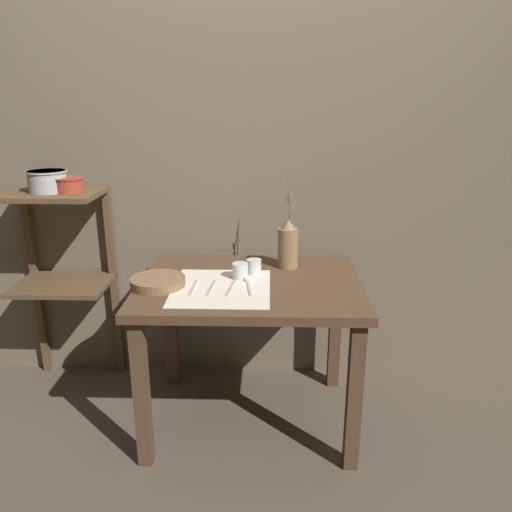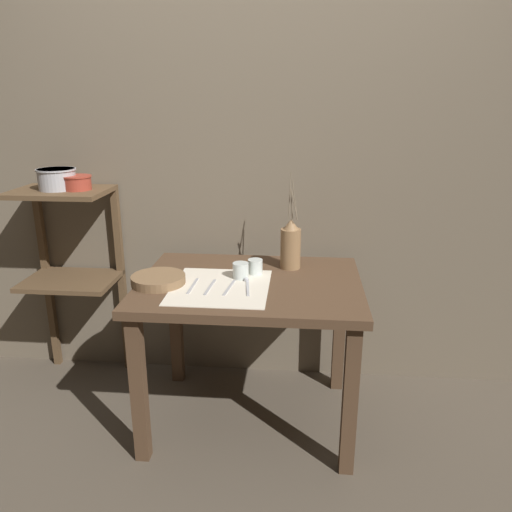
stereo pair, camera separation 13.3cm
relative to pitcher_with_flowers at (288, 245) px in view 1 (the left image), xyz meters
The scene contains 15 objects.
ground_plane 0.88m from the pitcher_with_flowers, 131.35° to the right, with size 12.00×12.00×0.00m, color brown.
stone_wall_back 0.50m from the pitcher_with_flowers, 120.87° to the left, with size 7.00×0.06×2.40m.
wooden_table 0.35m from the pitcher_with_flowers, 131.35° to the right, with size 1.00×0.77×0.73m.
wooden_shelf_unit 1.17m from the pitcher_with_flowers, behind, with size 0.47×0.35×1.08m.
linen_cloth 0.43m from the pitcher_with_flowers, 136.02° to the right, with size 0.42×0.46×0.00m.
pitcher_with_flowers is the anchor object (origin of this frame).
wooden_bowl 0.65m from the pitcher_with_flowers, 154.66° to the right, with size 0.24×0.24×0.04m.
glass_tumbler_near 0.29m from the pitcher_with_flowers, 142.35° to the right, with size 0.07×0.07×0.07m.
glass_tumbler_far 0.21m from the pitcher_with_flowers, 146.94° to the right, with size 0.07×0.07×0.07m.
fork_outer 0.52m from the pitcher_with_flowers, 144.86° to the right, with size 0.02×0.18×0.00m.
knife_center 0.47m from the pitcher_with_flowers, 138.54° to the right, with size 0.03×0.18×0.00m.
fork_inner 0.41m from the pitcher_with_flowers, 130.43° to the right, with size 0.03×0.18×0.00m.
spoon_inner 0.32m from the pitcher_with_flowers, 127.68° to the right, with size 0.04×0.19×0.02m.
metal_pot_large 1.21m from the pitcher_with_flowers, behind, with size 0.19×0.19×0.10m.
metal_pot_small 1.10m from the pitcher_with_flowers, behind, with size 0.14×0.14×0.07m.
Camera 1 is at (0.09, -2.11, 1.53)m, focal length 35.00 mm.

